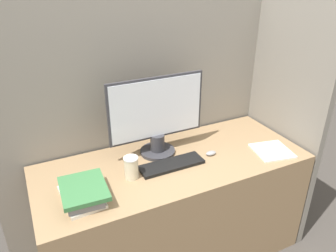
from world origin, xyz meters
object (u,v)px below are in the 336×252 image
object	(u,v)px
monitor	(157,118)
keyboard	(172,165)
mouse	(211,153)
coffee_cup	(131,168)
book_stack	(83,193)

from	to	relation	value
monitor	keyboard	world-z (taller)	monitor
monitor	mouse	bearing A→B (deg)	-30.91
monitor	coffee_cup	xyz separation A→B (m)	(-0.24, -0.19, -0.17)
monitor	book_stack	xyz separation A→B (m)	(-0.53, -0.26, -0.20)
coffee_cup	book_stack	distance (m)	0.30
monitor	keyboard	xyz separation A→B (m)	(0.01, -0.18, -0.23)
monitor	book_stack	bearing A→B (deg)	-154.05
coffee_cup	mouse	bearing A→B (deg)	1.28
monitor	coffee_cup	world-z (taller)	monitor
keyboard	book_stack	distance (m)	0.54
keyboard	mouse	size ratio (longest dim) A/B	5.64
monitor	book_stack	world-z (taller)	monitor
keyboard	coffee_cup	world-z (taller)	coffee_cup
mouse	book_stack	xyz separation A→B (m)	(-0.82, -0.08, 0.03)
keyboard	book_stack	world-z (taller)	book_stack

